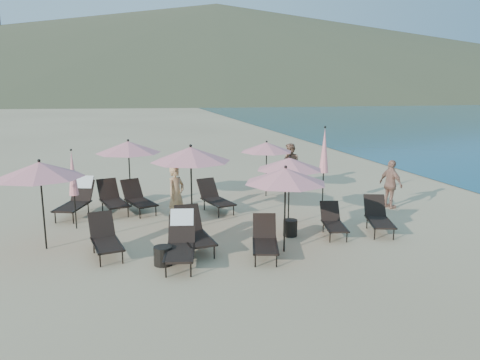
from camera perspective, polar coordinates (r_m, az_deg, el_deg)
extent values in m
plane|color=#D6BA8C|center=(12.45, 2.67, -8.20)|extent=(800.00, 800.00, 0.00)
cone|color=brown|center=(318.45, -2.82, 15.80)|extent=(690.00, 690.00, 55.00)
cone|color=brown|center=(392.39, 15.71, 12.92)|extent=(280.00, 280.00, 32.00)
cube|color=beige|center=(324.22, -22.23, 13.40)|extent=(18.00, 16.00, 38.00)
cube|color=black|center=(12.02, -15.86, -7.61)|extent=(0.83, 1.29, 0.05)
cube|color=black|center=(12.69, -16.54, -5.23)|extent=(0.69, 0.56, 0.62)
cylinder|color=black|center=(11.58, -16.68, -9.35)|extent=(0.04, 0.04, 0.34)
cylinder|color=black|center=(12.55, -17.40, -7.76)|extent=(0.04, 0.04, 0.34)
cylinder|color=black|center=(11.66, -14.13, -9.07)|extent=(0.04, 0.04, 0.34)
cylinder|color=black|center=(12.61, -15.05, -7.52)|extent=(0.04, 0.04, 0.34)
cube|color=black|center=(12.03, -17.33, -7.64)|extent=(0.29, 1.33, 0.04)
cube|color=black|center=(12.11, -14.50, -7.34)|extent=(0.29, 1.33, 0.04)
cube|color=black|center=(11.07, -7.36, -8.81)|extent=(0.89, 1.38, 0.05)
cube|color=black|center=(11.78, -7.11, -5.93)|extent=(0.74, 0.60, 0.66)
cylinder|color=black|center=(10.67, -9.04, -10.76)|extent=(0.04, 0.04, 0.36)
cylinder|color=black|center=(11.69, -8.51, -8.72)|extent=(0.04, 0.04, 0.36)
cylinder|color=black|center=(10.63, -6.02, -10.77)|extent=(0.04, 0.04, 0.36)
cylinder|color=black|center=(11.65, -5.77, -8.72)|extent=(0.04, 0.04, 0.36)
cube|color=black|center=(11.15, -8.99, -8.66)|extent=(0.32, 1.42, 0.04)
cube|color=black|center=(11.10, -5.68, -8.66)|extent=(0.32, 1.42, 0.04)
cube|color=white|center=(11.85, -7.09, -4.55)|extent=(0.62, 0.40, 0.40)
cube|color=black|center=(11.96, -5.24, -7.17)|extent=(0.81, 1.36, 0.05)
cube|color=black|center=(12.67, -6.34, -4.61)|extent=(0.72, 0.56, 0.66)
cylinder|color=black|center=(11.47, -5.85, -9.04)|extent=(0.04, 0.04, 0.37)
cylinder|color=black|center=(12.48, -7.19, -7.34)|extent=(0.04, 0.04, 0.37)
cylinder|color=black|center=(11.62, -3.15, -8.73)|extent=(0.04, 0.04, 0.37)
cylinder|color=black|center=(12.62, -4.70, -7.08)|extent=(0.04, 0.04, 0.37)
cube|color=black|center=(11.93, -6.82, -7.20)|extent=(0.21, 1.45, 0.04)
cube|color=black|center=(12.09, -3.83, -6.88)|extent=(0.21, 1.45, 0.04)
cube|color=black|center=(11.52, 3.10, -8.10)|extent=(0.88, 1.27, 0.05)
cube|color=black|center=(12.16, 2.99, -5.62)|extent=(0.69, 0.58, 0.59)
cylinder|color=black|center=(11.12, 1.87, -9.77)|extent=(0.03, 0.03, 0.33)
cylinder|color=black|center=(12.05, 1.81, -8.06)|extent=(0.03, 0.03, 0.33)
cylinder|color=black|center=(11.14, 4.48, -9.77)|extent=(0.03, 0.03, 0.33)
cylinder|color=black|center=(12.06, 4.20, -8.06)|extent=(0.03, 0.03, 0.33)
cube|color=black|center=(11.55, 1.65, -7.98)|extent=(0.38, 1.26, 0.04)
cube|color=black|center=(11.57, 4.53, -7.97)|extent=(0.38, 1.26, 0.04)
cube|color=black|center=(13.39, 11.50, -5.60)|extent=(0.76, 1.15, 0.04)
cube|color=black|center=(13.98, 10.90, -3.73)|extent=(0.62, 0.51, 0.54)
cylinder|color=black|center=(12.98, 10.92, -6.87)|extent=(0.03, 0.03, 0.30)
cylinder|color=black|center=(13.82, 10.12, -5.69)|extent=(0.03, 0.03, 0.30)
cylinder|color=black|center=(13.08, 12.89, -6.80)|extent=(0.03, 0.03, 0.30)
cylinder|color=black|center=(13.92, 11.97, -5.64)|extent=(0.03, 0.03, 0.30)
cube|color=black|center=(13.37, 10.36, -5.54)|extent=(0.29, 1.17, 0.04)
cube|color=black|center=(13.49, 12.56, -5.48)|extent=(0.29, 1.17, 0.04)
cube|color=black|center=(13.96, 16.73, -4.99)|extent=(0.94, 1.32, 0.05)
cube|color=black|center=(14.63, 16.09, -3.00)|extent=(0.72, 0.61, 0.61)
cylinder|color=black|center=(13.49, 16.10, -6.32)|extent=(0.04, 0.04, 0.34)
cylinder|color=black|center=(14.44, 15.22, -5.08)|extent=(0.04, 0.04, 0.34)
cylinder|color=black|center=(13.62, 18.23, -6.29)|extent=(0.04, 0.04, 0.34)
cylinder|color=black|center=(14.56, 17.21, -5.07)|extent=(0.04, 0.04, 0.34)
cube|color=black|center=(13.94, 15.50, -4.90)|extent=(0.44, 1.29, 0.04)
cube|color=black|center=(14.08, 17.87, -4.88)|extent=(0.44, 1.29, 0.04)
cube|color=black|center=(15.83, -19.83, -3.09)|extent=(1.09, 1.48, 0.06)
cube|color=black|center=(16.54, -18.62, -1.24)|extent=(0.81, 0.70, 0.68)
cylinder|color=black|center=(15.53, -21.60, -4.26)|extent=(0.04, 0.04, 0.38)
cylinder|color=black|center=(16.51, -19.84, -3.22)|extent=(0.04, 0.04, 0.38)
cylinder|color=black|center=(15.28, -19.67, -4.37)|extent=(0.04, 0.04, 0.38)
cylinder|color=black|center=(16.28, -18.01, -3.30)|extent=(0.04, 0.04, 0.38)
cube|color=black|center=(16.02, -20.83, -2.96)|extent=(0.54, 1.42, 0.04)
cube|color=black|center=(15.74, -18.66, -3.05)|extent=(0.54, 1.42, 0.04)
cube|color=white|center=(16.63, -18.46, -0.24)|extent=(0.67, 0.49, 0.41)
cube|color=black|center=(15.89, -15.02, -2.77)|extent=(0.97, 1.42, 0.05)
cube|color=black|center=(16.65, -15.81, -1.05)|extent=(0.77, 0.64, 0.67)
cylinder|color=black|center=(15.37, -15.49, -4.03)|extent=(0.04, 0.04, 0.37)
cylinder|color=black|center=(16.42, -16.42, -3.09)|extent=(0.04, 0.04, 0.37)
cylinder|color=black|center=(15.50, -13.48, -3.80)|extent=(0.04, 0.04, 0.37)
cylinder|color=black|center=(16.54, -14.53, -2.88)|extent=(0.04, 0.04, 0.37)
cube|color=black|center=(15.87, -16.20, -2.82)|extent=(0.41, 1.42, 0.04)
cube|color=black|center=(16.02, -13.95, -2.57)|extent=(0.41, 1.42, 0.04)
cube|color=black|center=(15.80, -11.92, -2.74)|extent=(1.03, 1.41, 0.05)
cube|color=black|center=(16.50, -13.06, -1.07)|extent=(0.77, 0.67, 0.65)
cylinder|color=black|center=(15.28, -12.11, -3.98)|extent=(0.04, 0.04, 0.36)
cylinder|color=black|center=(16.26, -13.52, -3.09)|extent=(0.04, 0.04, 0.36)
cylinder|color=black|center=(15.48, -10.22, -3.70)|extent=(0.04, 0.04, 0.36)
cylinder|color=black|center=(16.45, -11.73, -2.85)|extent=(0.04, 0.04, 0.36)
cube|color=black|center=(15.74, -13.06, -2.81)|extent=(0.51, 1.35, 0.04)
cube|color=black|center=(15.96, -10.94, -2.52)|extent=(0.51, 1.35, 0.04)
cube|color=black|center=(15.58, -2.60, -2.71)|extent=(0.96, 1.39, 0.05)
cube|color=black|center=(16.25, -3.96, -1.00)|extent=(0.75, 0.63, 0.65)
cylinder|color=black|center=(15.06, -2.62, -3.96)|extent=(0.04, 0.04, 0.36)
cylinder|color=black|center=(16.00, -4.37, -3.05)|extent=(0.04, 0.04, 0.36)
cylinder|color=black|center=(15.30, -0.79, -3.69)|extent=(0.04, 0.04, 0.36)
cylinder|color=black|center=(16.23, -2.62, -2.81)|extent=(0.04, 0.04, 0.36)
cube|color=black|center=(15.49, -3.73, -2.76)|extent=(0.41, 1.38, 0.04)
cube|color=black|center=(15.76, -1.67, -2.49)|extent=(0.41, 1.38, 0.04)
cylinder|color=black|center=(13.03, -22.88, -3.16)|extent=(0.05, 0.05, 2.20)
cone|color=#EC8E85|center=(12.83, -23.23, 1.16)|extent=(2.20, 2.20, 0.40)
sphere|color=black|center=(12.79, -23.31, 2.17)|extent=(0.08, 0.08, 0.08)
cylinder|color=black|center=(13.78, -5.94, -1.22)|extent=(0.05, 0.05, 2.34)
cone|color=#EC8E85|center=(13.59, -6.03, 3.14)|extent=(2.34, 2.34, 0.42)
sphere|color=black|center=(13.55, -6.05, 4.17)|extent=(0.09, 0.09, 0.09)
cylinder|color=black|center=(14.13, 5.98, -1.62)|extent=(0.04, 0.04, 2.00)
cone|color=#EC8E85|center=(13.95, 6.05, 1.99)|extent=(2.00, 2.00, 0.36)
sphere|color=black|center=(13.92, 6.07, 2.84)|extent=(0.08, 0.08, 0.08)
cylinder|color=black|center=(16.61, -13.30, 0.50)|extent=(0.05, 0.05, 2.21)
cone|color=#EC8E85|center=(16.45, -13.46, 3.93)|extent=(2.21, 2.21, 0.40)
sphere|color=black|center=(16.42, -13.50, 4.73)|extent=(0.08, 0.08, 0.08)
cylinder|color=black|center=(17.80, 3.22, 1.16)|extent=(0.04, 0.04, 1.99)
cone|color=#EC8E85|center=(17.66, 3.25, 4.03)|extent=(1.99, 1.99, 0.36)
sphere|color=black|center=(17.64, 3.26, 4.70)|extent=(0.08, 0.08, 0.08)
cylinder|color=black|center=(11.88, 5.48, -3.93)|extent=(0.04, 0.04, 2.09)
cone|color=#EC8E85|center=(11.67, 5.57, 0.54)|extent=(2.09, 2.09, 0.38)
sphere|color=black|center=(11.63, 5.59, 1.59)|extent=(0.08, 0.08, 0.08)
cylinder|color=black|center=(16.60, 10.06, -1.14)|extent=(0.04, 0.04, 1.21)
cone|color=#EC8E85|center=(16.35, 10.23, 3.56)|extent=(0.33, 0.33, 1.54)
sphere|color=black|center=(16.26, 10.33, 6.37)|extent=(0.08, 0.08, 0.08)
cylinder|color=black|center=(14.67, -19.42, -3.68)|extent=(0.04, 0.04, 1.03)
cone|color=#EC8E85|center=(14.42, -19.73, 0.79)|extent=(0.28, 0.28, 1.31)
sphere|color=black|center=(14.32, -19.91, 3.47)|extent=(0.07, 0.07, 0.07)
cylinder|color=black|center=(11.37, -9.38, -9.10)|extent=(0.44, 0.44, 0.45)
cylinder|color=black|center=(13.34, 6.14, -5.83)|extent=(0.40, 0.40, 0.47)
imported|color=tan|center=(14.49, -7.78, -1.76)|extent=(0.77, 0.75, 1.78)
imported|color=#92644B|center=(19.45, 6.16, 1.77)|extent=(0.94, 1.06, 1.83)
imported|color=#AC7962|center=(16.87, 17.91, -0.49)|extent=(0.63, 1.06, 1.69)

